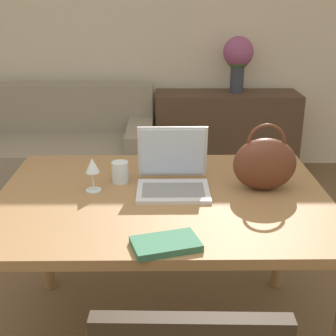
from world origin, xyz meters
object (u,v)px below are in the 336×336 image
drinking_glass (120,172)px  handbag (265,163)px  flower_vase (238,57)px  couch (45,154)px  laptop (173,172)px  wine_glass (92,168)px

drinking_glass → handbag: handbag is taller
flower_vase → couch: bearing=-169.4°
laptop → handbag: handbag is taller
wine_glass → handbag: bearing=0.5°
couch → handbag: (1.42, -1.88, 0.60)m
laptop → handbag: bearing=-5.1°
wine_glass → flower_vase: bearing=66.9°
couch → handbag: size_ratio=6.21×
drinking_glass → wine_glass: 0.15m
drinking_glass → wine_glass: wine_glass is taller
couch → handbag: bearing=-52.9°
couch → flower_vase: bearing=10.6°
couch → wine_glass: wine_glass is taller
couch → drinking_glass: size_ratio=19.27×
wine_glass → handbag: (0.73, 0.01, 0.02)m
flower_vase → handbag: bearing=-95.5°
handbag → couch: bearing=127.1°
wine_glass → flower_vase: size_ratio=0.31×
drinking_glass → wine_glass: bearing=-137.5°
laptop → flower_vase: 2.25m
couch → flower_vase: size_ratio=3.84×
drinking_glass → handbag: (0.62, -0.09, 0.07)m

